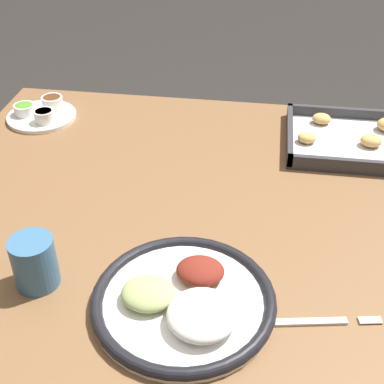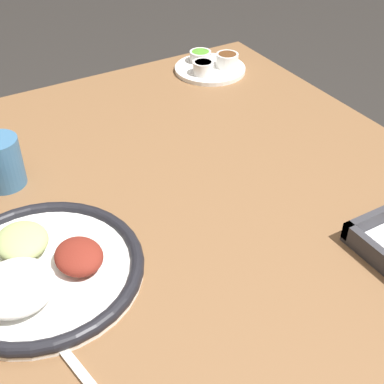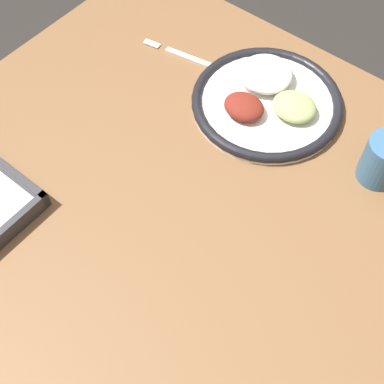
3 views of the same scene
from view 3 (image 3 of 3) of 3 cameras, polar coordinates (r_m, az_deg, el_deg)
name	(u,v)px [view 3 (image 3 of 3)]	position (r m, az deg, el deg)	size (l,w,h in m)	color
ground_plane	(195,336)	(1.54, 0.32, -15.14)	(8.00, 8.00, 0.00)	#282623
dining_table	(196,234)	(0.99, 0.48, -4.47)	(1.06, 0.92, 0.70)	brown
dinner_plate	(267,99)	(1.04, 8.02, 9.77)	(0.29, 0.29, 0.05)	white
fork	(193,59)	(1.13, 0.11, 13.98)	(0.21, 0.05, 0.00)	silver
drinking_cup	(383,160)	(0.96, 19.71, 3.21)	(0.07, 0.07, 0.09)	#38668E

